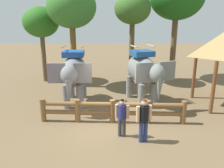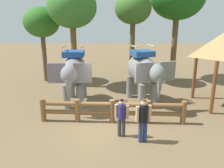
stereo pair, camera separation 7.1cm
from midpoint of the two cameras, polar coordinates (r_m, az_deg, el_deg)
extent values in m
plane|color=brown|center=(10.39, -0.08, -9.88)|extent=(60.00, 60.00, 0.00)
cylinder|color=brown|center=(10.97, -16.65, -6.12)|extent=(0.24, 0.24, 1.05)
cylinder|color=brown|center=(10.57, -8.60, -6.45)|extent=(0.24, 0.24, 1.05)
cylinder|color=brown|center=(10.39, -0.10, -6.67)|extent=(0.24, 0.24, 1.05)
cylinder|color=brown|center=(10.45, 8.52, -6.74)|extent=(0.24, 0.24, 1.05)
cylinder|color=brown|center=(10.73, 16.86, -6.66)|extent=(0.24, 0.24, 1.05)
cylinder|color=brown|center=(10.42, -0.10, -7.05)|extent=(6.22, 0.55, 0.20)
cylinder|color=brown|center=(10.27, -0.10, -5.00)|extent=(6.22, 0.55, 0.20)
cylinder|color=slate|center=(12.01, -8.00, -3.03)|extent=(0.38, 0.38, 1.25)
cylinder|color=slate|center=(12.11, -11.24, -3.03)|extent=(0.38, 0.38, 1.25)
cylinder|color=slate|center=(13.61, -7.23, -0.63)|extent=(0.38, 0.38, 1.25)
cylinder|color=slate|center=(13.69, -10.09, -0.65)|extent=(0.38, 0.38, 1.25)
ellipsoid|color=slate|center=(12.53, -9.36, 3.33)|extent=(1.28, 2.83, 1.46)
ellipsoid|color=slate|center=(10.89, -10.56, 2.24)|extent=(0.81, 0.95, 0.89)
cube|color=slate|center=(10.91, -7.32, 2.70)|extent=(0.84, 0.13, 0.94)
cube|color=slate|center=(11.10, -13.58, 2.61)|extent=(0.84, 0.13, 0.94)
cone|color=slate|center=(10.78, -10.62, -1.88)|extent=(0.33, 0.33, 1.15)
cube|color=#1F4C94|center=(12.36, -9.55, 7.29)|extent=(1.07, 0.95, 0.29)
cylinder|color=#A59E8C|center=(12.25, -7.39, 9.07)|extent=(0.08, 0.85, 0.07)
cylinder|color=#A59E8C|center=(12.38, -11.86, 8.94)|extent=(0.08, 0.85, 0.07)
cylinder|color=slate|center=(12.35, 9.96, -2.57)|extent=(0.38, 0.38, 1.25)
cylinder|color=slate|center=(12.06, 7.04, -2.91)|extent=(0.38, 0.38, 1.25)
cylinder|color=slate|center=(13.79, 6.77, -0.38)|extent=(0.38, 0.38, 1.25)
cylinder|color=slate|center=(13.53, 4.11, -0.63)|extent=(0.38, 0.38, 1.25)
ellipsoid|color=slate|center=(12.61, 7.08, 3.52)|extent=(2.01, 3.06, 1.46)
ellipsoid|color=slate|center=(11.11, 10.65, 2.54)|extent=(1.03, 1.13, 0.89)
cube|color=slate|center=(11.49, 13.07, 3.12)|extent=(0.84, 0.36, 0.94)
cube|color=slate|center=(10.94, 7.55, 2.73)|extent=(0.84, 0.36, 0.94)
cone|color=slate|center=(11.03, 11.24, -1.47)|extent=(0.33, 0.33, 1.15)
cube|color=#21508B|center=(12.44, 7.23, 7.45)|extent=(1.29, 1.20, 0.29)
cylinder|color=#A59E8C|center=(12.59, 9.30, 9.20)|extent=(0.31, 0.83, 0.07)
cylinder|color=#A59E8C|center=(12.19, 5.21, 9.11)|extent=(0.31, 0.83, 0.07)
cylinder|color=#35373A|center=(9.33, 2.71, -10.58)|extent=(0.14, 0.14, 0.75)
cylinder|color=#35373A|center=(9.35, 1.69, -10.49)|extent=(0.14, 0.14, 0.75)
cylinder|color=navy|center=(9.05, 2.25, -6.81)|extent=(0.36, 0.36, 0.57)
cylinder|color=tan|center=(9.02, 3.61, -6.83)|extent=(0.12, 0.12, 0.55)
cylinder|color=tan|center=(9.08, 0.90, -6.61)|extent=(0.12, 0.12, 0.55)
sphere|color=tan|center=(8.91, 2.28, -4.50)|extent=(0.21, 0.21, 0.21)
sphere|color=black|center=(8.89, 2.28, -4.16)|extent=(0.16, 0.16, 0.16)
cylinder|color=navy|center=(9.06, 7.93, -11.34)|extent=(0.16, 0.16, 0.82)
cylinder|color=navy|center=(9.00, 6.83, -11.51)|extent=(0.16, 0.16, 0.82)
cylinder|color=black|center=(8.71, 7.56, -7.21)|extent=(0.41, 0.41, 0.63)
cylinder|color=#D9A281|center=(8.80, 9.00, -6.92)|extent=(0.13, 0.13, 0.60)
cylinder|color=#D9A281|center=(8.62, 6.10, -7.30)|extent=(0.13, 0.13, 0.60)
sphere|color=#D9A281|center=(8.55, 7.67, -4.58)|extent=(0.23, 0.23, 0.23)
sphere|color=#593819|center=(8.53, 7.69, -4.18)|extent=(0.18, 0.18, 0.18)
cylinder|color=brown|center=(13.96, 19.24, 1.87)|extent=(0.18, 0.18, 2.60)
cylinder|color=brown|center=(12.04, 23.34, -0.86)|extent=(0.18, 0.18, 2.60)
cylinder|color=brown|center=(16.24, 4.65, 7.85)|extent=(0.34, 0.34, 4.34)
ellipsoid|color=#376224|center=(16.05, 4.90, 17.87)|extent=(2.39, 2.39, 2.03)
cylinder|color=brown|center=(17.27, -16.39, 6.30)|extent=(0.31, 0.31, 3.46)
ellipsoid|color=#29631D|center=(17.03, -17.06, 14.24)|extent=(2.42, 2.42, 2.05)
cylinder|color=brown|center=(15.42, -9.44, 7.03)|extent=(0.36, 0.36, 4.24)
ellipsoid|color=#346E29|center=(15.22, -9.99, 18.05)|extent=(3.04, 3.04, 2.58)
cylinder|color=brown|center=(17.56, 14.60, 8.77)|extent=(0.40, 0.40, 4.78)
camera|label=1|loc=(0.04, -90.18, -0.05)|focal=37.51mm
camera|label=2|loc=(0.04, 89.82, 0.05)|focal=37.51mm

